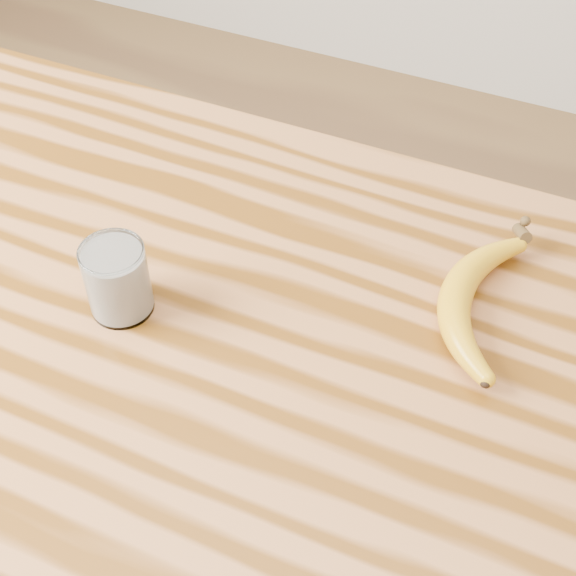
% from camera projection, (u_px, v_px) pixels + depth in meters
% --- Properties ---
extents(table, '(1.20, 0.80, 0.90)m').
position_uv_depth(table, '(177.00, 398.00, 0.97)').
color(table, '#A66837').
rests_on(table, ground).
extents(smoothie_glass, '(0.07, 0.07, 0.09)m').
position_uv_depth(smoothie_glass, '(117.00, 280.00, 0.86)').
color(smoothie_glass, white).
rests_on(smoothie_glass, table).
extents(banana, '(0.13, 0.31, 0.04)m').
position_uv_depth(banana, '(455.00, 295.00, 0.88)').
color(banana, gold).
rests_on(banana, table).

